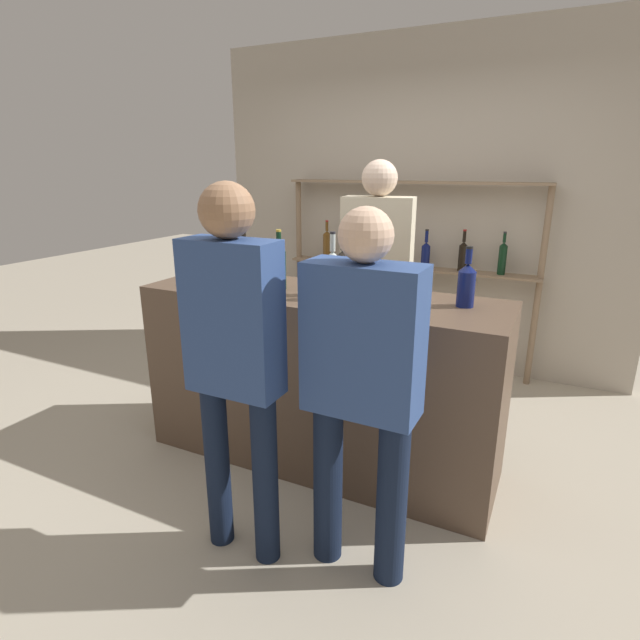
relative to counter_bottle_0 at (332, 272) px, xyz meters
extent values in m
plane|color=#B2A893|center=(-0.08, 0.01, -1.19)|extent=(16.00, 16.00, 0.00)
cube|color=brown|center=(-0.08, 0.01, -0.66)|extent=(2.10, 0.65, 1.05)
cube|color=#B2A899|center=(-0.08, 1.93, 0.21)|extent=(3.70, 0.12, 2.80)
cylinder|color=#897056|center=(-1.16, 1.75, -0.37)|extent=(0.05, 0.05, 1.63)
cylinder|color=#897056|center=(1.00, 1.75, -0.37)|extent=(0.05, 0.05, 1.63)
cube|color=#897056|center=(-0.08, 1.75, 0.43)|extent=(2.20, 0.18, 0.02)
cube|color=#897056|center=(-0.08, 1.75, -0.29)|extent=(2.20, 0.18, 0.02)
cylinder|color=brown|center=(-0.86, 1.75, -0.17)|extent=(0.07, 0.07, 0.23)
cone|color=brown|center=(-0.86, 1.75, -0.03)|extent=(0.07, 0.07, 0.03)
cylinder|color=brown|center=(-0.86, 1.75, 0.02)|extent=(0.03, 0.03, 0.09)
cylinder|color=maroon|center=(-0.86, 1.75, 0.07)|extent=(0.03, 0.03, 0.01)
cylinder|color=#0F1956|center=(-0.55, 1.75, -0.19)|extent=(0.07, 0.07, 0.19)
cone|color=#0F1956|center=(-0.55, 1.75, -0.08)|extent=(0.07, 0.07, 0.03)
cylinder|color=#0F1956|center=(-0.55, 1.75, -0.03)|extent=(0.03, 0.03, 0.08)
cylinder|color=black|center=(-0.55, 1.75, 0.02)|extent=(0.03, 0.03, 0.01)
cylinder|color=brown|center=(-0.24, 1.75, -0.19)|extent=(0.08, 0.08, 0.19)
cone|color=brown|center=(-0.24, 1.75, -0.07)|extent=(0.08, 0.08, 0.03)
cylinder|color=brown|center=(-0.24, 1.75, -0.02)|extent=(0.03, 0.03, 0.08)
cylinder|color=maroon|center=(-0.24, 1.75, 0.03)|extent=(0.03, 0.03, 0.01)
cylinder|color=#0F1956|center=(0.08, 1.75, -0.19)|extent=(0.07, 0.07, 0.19)
cone|color=#0F1956|center=(0.08, 1.75, -0.08)|extent=(0.07, 0.07, 0.03)
cylinder|color=#0F1956|center=(0.08, 1.75, -0.01)|extent=(0.03, 0.03, 0.10)
cylinder|color=black|center=(0.08, 1.75, 0.04)|extent=(0.03, 0.03, 0.01)
cylinder|color=black|center=(0.39, 1.75, -0.18)|extent=(0.07, 0.07, 0.21)
cone|color=black|center=(0.39, 1.75, -0.06)|extent=(0.07, 0.07, 0.03)
cylinder|color=black|center=(0.39, 1.75, 0.00)|extent=(0.03, 0.03, 0.09)
cylinder|color=maroon|center=(0.39, 1.75, 0.05)|extent=(0.03, 0.03, 0.01)
cylinder|color=black|center=(0.70, 1.75, -0.17)|extent=(0.06, 0.06, 0.23)
cone|color=black|center=(0.70, 1.75, -0.04)|extent=(0.06, 0.06, 0.03)
cylinder|color=black|center=(0.70, 1.75, 0.01)|extent=(0.02, 0.02, 0.07)
cylinder|color=#232328|center=(0.70, 1.75, 0.05)|extent=(0.03, 0.03, 0.01)
cylinder|color=silver|center=(0.00, 0.00, -0.03)|extent=(0.08, 0.08, 0.21)
cone|color=silver|center=(0.00, 0.00, 0.09)|extent=(0.08, 0.08, 0.04)
cylinder|color=silver|center=(0.00, 0.00, 0.16)|extent=(0.03, 0.03, 0.09)
cylinder|color=#232328|center=(0.00, 0.00, 0.21)|extent=(0.03, 0.03, 0.01)
cylinder|color=#0F1956|center=(0.71, 0.09, -0.04)|extent=(0.09, 0.09, 0.18)
cone|color=#0F1956|center=(0.71, 0.09, 0.07)|extent=(0.09, 0.09, 0.04)
cylinder|color=#0F1956|center=(0.71, 0.09, 0.13)|extent=(0.03, 0.03, 0.08)
cylinder|color=black|center=(0.71, 0.09, 0.17)|extent=(0.04, 0.04, 0.01)
cylinder|color=black|center=(-0.34, 0.01, -0.02)|extent=(0.08, 0.08, 0.22)
cone|color=black|center=(-0.34, 0.01, 0.10)|extent=(0.08, 0.08, 0.03)
cylinder|color=black|center=(-0.34, 0.01, 0.16)|extent=(0.03, 0.03, 0.08)
cylinder|color=gold|center=(-0.34, 0.01, 0.21)|extent=(0.03, 0.03, 0.01)
cylinder|color=black|center=(-0.58, 0.01, -0.02)|extent=(0.08, 0.08, 0.22)
cone|color=black|center=(-0.58, 0.01, 0.11)|extent=(0.08, 0.08, 0.04)
cylinder|color=black|center=(-0.58, 0.01, 0.17)|extent=(0.03, 0.03, 0.08)
cylinder|color=maroon|center=(-0.58, 0.01, 0.21)|extent=(0.03, 0.03, 0.01)
cylinder|color=black|center=(0.09, -0.06, -0.02)|extent=(0.07, 0.07, 0.23)
cone|color=black|center=(0.09, -0.06, 0.12)|extent=(0.07, 0.07, 0.03)
cylinder|color=black|center=(0.09, -0.06, 0.18)|extent=(0.03, 0.03, 0.10)
cylinder|color=maroon|center=(0.09, -0.06, 0.24)|extent=(0.03, 0.03, 0.01)
cylinder|color=silver|center=(0.47, -0.15, -0.13)|extent=(0.06, 0.06, 0.00)
cylinder|color=silver|center=(0.47, -0.15, -0.08)|extent=(0.01, 0.01, 0.09)
cone|color=silver|center=(0.47, -0.15, 0.00)|extent=(0.08, 0.08, 0.08)
cylinder|color=#121C33|center=(0.07, -0.86, -0.78)|extent=(0.11, 0.11, 0.82)
cylinder|color=#121C33|center=(-0.19, -0.86, -0.78)|extent=(0.11, 0.11, 0.82)
cube|color=navy|center=(-0.06, -0.86, -0.04)|extent=(0.41, 0.18, 0.65)
sphere|color=#936B4C|center=(-0.06, -0.86, 0.39)|extent=(0.22, 0.22, 0.22)
cylinder|color=#575347|center=(-0.15, 0.71, -0.75)|extent=(0.13, 0.13, 0.87)
cylinder|color=#575347|center=(0.15, 0.75, -0.75)|extent=(0.13, 0.13, 0.87)
cube|color=beige|center=(0.00, 0.73, 0.02)|extent=(0.50, 0.27, 0.69)
sphere|color=beige|center=(0.00, 0.73, 0.48)|extent=(0.23, 0.23, 0.23)
cylinder|color=#121C33|center=(0.61, -0.72, -0.80)|extent=(0.13, 0.13, 0.78)
cylinder|color=#121C33|center=(0.31, -0.72, -0.80)|extent=(0.13, 0.13, 0.78)
cube|color=navy|center=(0.46, -0.72, -0.10)|extent=(0.47, 0.21, 0.62)
sphere|color=#DBB293|center=(0.46, -0.72, 0.31)|extent=(0.21, 0.21, 0.21)
camera|label=1|loc=(1.12, -2.46, 0.56)|focal=28.00mm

